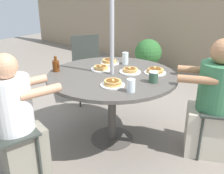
{
  "coord_description": "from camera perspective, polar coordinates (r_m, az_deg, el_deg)",
  "views": [
    {
      "loc": [
        1.57,
        -1.86,
        1.57
      ],
      "look_at": [
        0.0,
        0.0,
        0.6
      ],
      "focal_mm": 42.0,
      "sensor_mm": 36.0,
      "label": 1
    }
  ],
  "objects": [
    {
      "name": "ground_plane",
      "position": [
        2.9,
        0.0,
        -11.14
      ],
      "size": [
        12.0,
        12.0,
        0.0
      ],
      "primitive_type": "plane",
      "color": "gray"
    },
    {
      "name": "potted_shrub",
      "position": [
        4.84,
        7.85,
        6.76
      ],
      "size": [
        0.48,
        0.48,
        0.64
      ],
      "color": "#3D3D3F",
      "rests_on": "ground"
    },
    {
      "name": "patio_chair_east",
      "position": [
        3.69,
        -5.35,
        5.17
      ],
      "size": [
        0.56,
        0.56,
        0.9
      ],
      "rotation": [
        0.0,
        0.0,
        -2.13
      ],
      "color": "#333833",
      "rests_on": "ground"
    },
    {
      "name": "diner_north",
      "position": [
        2.62,
        20.99,
        -3.5
      ],
      "size": [
        0.6,
        0.53,
        1.14
      ],
      "rotation": [
        0.0,
        0.0,
        -4.25
      ],
      "color": "beige",
      "rests_on": "ground"
    },
    {
      "name": "pancake_plate_b",
      "position": [
        2.62,
        9.35,
        3.44
      ],
      "size": [
        0.21,
        0.21,
        0.06
      ],
      "color": "white",
      "rests_on": "patio_table"
    },
    {
      "name": "umbrella_pole",
      "position": [
        2.47,
        0.0,
        12.92
      ],
      "size": [
        0.04,
        0.04,
        2.39
      ],
      "primitive_type": "cylinder",
      "color": "#ADADB2",
      "rests_on": "ground"
    },
    {
      "name": "back_fence",
      "position": [
        4.89,
        21.46,
        11.75
      ],
      "size": [
        10.0,
        0.06,
        1.7
      ],
      "primitive_type": "cube",
      "color": "gray",
      "rests_on": "ground"
    },
    {
      "name": "diner_south",
      "position": [
        2.26,
        -19.88,
        -7.8
      ],
      "size": [
        0.42,
        0.55,
        1.1
      ],
      "rotation": [
        0.0,
        0.0,
        -0.21
      ],
      "color": "gray",
      "rests_on": "ground"
    },
    {
      "name": "pancake_plate_e",
      "position": [
        2.27,
        0.14,
        0.81
      ],
      "size": [
        0.21,
        0.21,
        0.06
      ],
      "color": "white",
      "rests_on": "patio_table"
    },
    {
      "name": "pancake_plate_a",
      "position": [
        2.92,
        -0.5,
        5.56
      ],
      "size": [
        0.21,
        0.21,
        0.06
      ],
      "color": "white",
      "rests_on": "patio_table"
    },
    {
      "name": "drinking_glass_a",
      "position": [
        2.88,
        2.91,
        6.25
      ],
      "size": [
        0.07,
        0.07,
        0.13
      ],
      "primitive_type": "cylinder",
      "color": "silver",
      "rests_on": "patio_table"
    },
    {
      "name": "syrup_bottle",
      "position": [
        2.7,
        -12.1,
        4.61
      ],
      "size": [
        0.09,
        0.07,
        0.16
      ],
      "color": "#602D0F",
      "rests_on": "patio_table"
    },
    {
      "name": "pancake_plate_c",
      "position": [
        2.7,
        -2.36,
        4.11
      ],
      "size": [
        0.21,
        0.21,
        0.05
      ],
      "color": "white",
      "rests_on": "patio_table"
    },
    {
      "name": "pancake_plate_d",
      "position": [
        2.62,
        3.97,
        3.56
      ],
      "size": [
        0.21,
        0.21,
        0.05
      ],
      "color": "white",
      "rests_on": "patio_table"
    },
    {
      "name": "drinking_glass_b",
      "position": [
        2.14,
        4.15,
        0.33
      ],
      "size": [
        0.07,
        0.07,
        0.11
      ],
      "primitive_type": "cylinder",
      "color": "silver",
      "rests_on": "patio_table"
    },
    {
      "name": "patio_table",
      "position": [
        2.6,
        0.0,
        1.11
      ],
      "size": [
        1.28,
        1.28,
        0.74
      ],
      "color": "#4C4742",
      "rests_on": "ground"
    },
    {
      "name": "coffee_cup",
      "position": [
        2.37,
        9.0,
        2.18
      ],
      "size": [
        0.09,
        0.09,
        0.1
      ],
      "color": "#33513D",
      "rests_on": "patio_table"
    }
  ]
}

